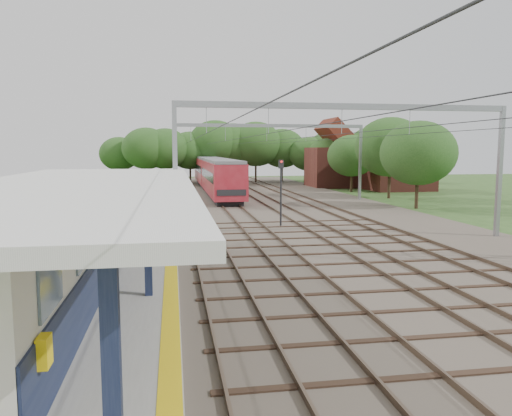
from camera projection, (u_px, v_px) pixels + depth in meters
ground at (430, 382)px, 10.19m from camera, size 160.00×160.00×0.00m
ballast_bed at (288, 208)px, 40.23m from camera, size 18.00×90.00×0.10m
platform at (121, 250)px, 22.66m from camera, size 5.00×52.00×0.35m
yellow_stripe at (171, 245)px, 23.01m from camera, size 0.45×52.00×0.01m
station_building at (51, 237)px, 15.36m from camera, size 3.41×18.00×3.40m
canopy at (80, 187)px, 14.37m from camera, size 6.40×20.00×3.44m
rail_tracks at (257, 207)px, 39.81m from camera, size 11.80×88.00×0.15m
catenary_system at (295, 138)px, 34.88m from camera, size 17.22×88.00×7.00m
tree_band at (241, 148)px, 66.21m from camera, size 31.72×30.88×8.82m
house_near at (399, 165)px, 58.35m from camera, size 7.00×6.12×7.89m
house_far at (341, 162)px, 63.38m from camera, size 8.00×6.12×8.66m
person at (129, 224)px, 23.56m from camera, size 0.73×0.58×1.77m
bicycle at (137, 232)px, 23.67m from camera, size 1.70×0.98×0.98m
train at (214, 173)px, 57.01m from camera, size 2.82×35.07×3.71m
signal_post at (281, 186)px, 30.26m from camera, size 0.30×0.27×4.11m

